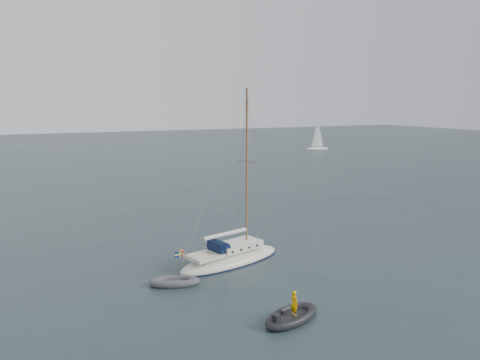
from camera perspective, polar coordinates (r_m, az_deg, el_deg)
name	(u,v)px	position (r m, az deg, el deg)	size (l,w,h in m)	color
ground	(271,254)	(33.38, 3.75, -9.05)	(300.00, 300.00, 0.00)	black
sailboat	(231,249)	(31.46, -1.14, -8.45)	(8.45, 2.54, 12.03)	beige
dinghy	(175,282)	(28.28, -7.98, -12.19)	(2.96, 1.34, 0.42)	#494A4E
rib	(292,315)	(24.03, 6.30, -16.09)	(3.57, 1.62, 1.46)	black
distant_yacht_b	(317,135)	(109.74, 9.42, 5.38)	(5.59, 2.98, 7.41)	silver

